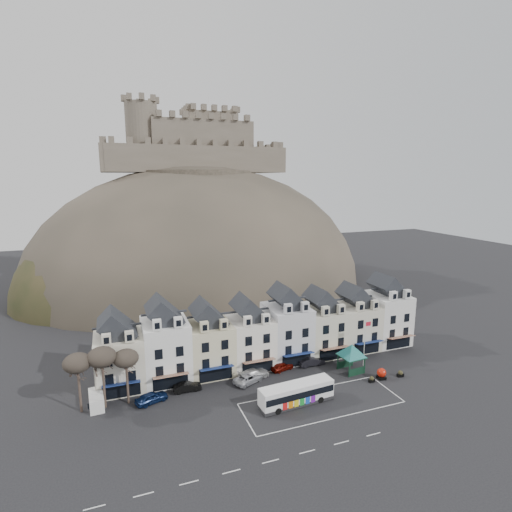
{
  "coord_description": "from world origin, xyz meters",
  "views": [
    {
      "loc": [
        -23.89,
        -42.6,
        30.6
      ],
      "look_at": [
        0.76,
        24.0,
        16.59
      ],
      "focal_mm": 28.0,
      "sensor_mm": 36.0,
      "label": 1
    }
  ],
  "objects_px": {
    "red_buoy": "(381,374)",
    "car_charcoal": "(311,361)",
    "car_black": "(187,387)",
    "car_white": "(254,374)",
    "bus_shelter": "(352,350)",
    "flagpole": "(365,340)",
    "bus": "(296,393)",
    "car_navy": "(152,397)",
    "white_van": "(96,400)",
    "car_silver": "(249,378)",
    "car_maroon": "(282,366)"
  },
  "relations": [
    {
      "from": "car_navy",
      "to": "car_white",
      "type": "relative_size",
      "value": 0.89
    },
    {
      "from": "car_black",
      "to": "car_silver",
      "type": "xyz_separation_m",
      "value": [
        9.2,
        -0.69,
        0.02
      ]
    },
    {
      "from": "car_navy",
      "to": "car_silver",
      "type": "distance_m",
      "value": 14.41
    },
    {
      "from": "red_buoy",
      "to": "car_maroon",
      "type": "relative_size",
      "value": 0.44
    },
    {
      "from": "bus_shelter",
      "to": "car_silver",
      "type": "bearing_deg",
      "value": 166.64
    },
    {
      "from": "car_black",
      "to": "white_van",
      "type": "bearing_deg",
      "value": 89.66
    },
    {
      "from": "car_white",
      "to": "car_charcoal",
      "type": "height_order",
      "value": "car_charcoal"
    },
    {
      "from": "red_buoy",
      "to": "car_charcoal",
      "type": "xyz_separation_m",
      "value": [
        -8.02,
        7.78,
        -0.14
      ]
    },
    {
      "from": "flagpole",
      "to": "car_silver",
      "type": "xyz_separation_m",
      "value": [
        -19.69,
        1.46,
        -3.77
      ]
    },
    {
      "from": "bus_shelter",
      "to": "car_charcoal",
      "type": "distance_m",
      "value": 6.99
    },
    {
      "from": "red_buoy",
      "to": "car_charcoal",
      "type": "relative_size",
      "value": 0.39
    },
    {
      "from": "white_van",
      "to": "car_silver",
      "type": "xyz_separation_m",
      "value": [
        21.52,
        -0.96,
        -0.26
      ]
    },
    {
      "from": "car_black",
      "to": "car_white",
      "type": "height_order",
      "value": "car_white"
    },
    {
      "from": "white_van",
      "to": "car_silver",
      "type": "distance_m",
      "value": 21.54
    },
    {
      "from": "car_navy",
      "to": "car_white",
      "type": "bearing_deg",
      "value": -103.07
    },
    {
      "from": "red_buoy",
      "to": "flagpole",
      "type": "height_order",
      "value": "flagpole"
    },
    {
      "from": "bus",
      "to": "car_navy",
      "type": "height_order",
      "value": "bus"
    },
    {
      "from": "bus",
      "to": "flagpole",
      "type": "height_order",
      "value": "flagpole"
    },
    {
      "from": "bus",
      "to": "red_buoy",
      "type": "bearing_deg",
      "value": 2.24
    },
    {
      "from": "flagpole",
      "to": "car_white",
      "type": "height_order",
      "value": "flagpole"
    },
    {
      "from": "flagpole",
      "to": "car_maroon",
      "type": "bearing_deg",
      "value": 166.14
    },
    {
      "from": "bus_shelter",
      "to": "car_navy",
      "type": "height_order",
      "value": "bus_shelter"
    },
    {
      "from": "bus",
      "to": "bus_shelter",
      "type": "height_order",
      "value": "bus_shelter"
    },
    {
      "from": "white_van",
      "to": "flagpole",
      "type": "bearing_deg",
      "value": -7.57
    },
    {
      "from": "flagpole",
      "to": "car_charcoal",
      "type": "distance_m",
      "value": 9.44
    },
    {
      "from": "bus_shelter",
      "to": "white_van",
      "type": "height_order",
      "value": "bus_shelter"
    },
    {
      "from": "car_white",
      "to": "car_charcoal",
      "type": "bearing_deg",
      "value": -97.2
    },
    {
      "from": "car_white",
      "to": "car_maroon",
      "type": "bearing_deg",
      "value": -91.8
    },
    {
      "from": "bus",
      "to": "flagpole",
      "type": "xyz_separation_m",
      "value": [
        15.47,
        6.38,
        2.8
      ]
    },
    {
      "from": "white_van",
      "to": "car_maroon",
      "type": "relative_size",
      "value": 1.1
    },
    {
      "from": "flagpole",
      "to": "white_van",
      "type": "height_order",
      "value": "flagpole"
    },
    {
      "from": "white_van",
      "to": "car_black",
      "type": "distance_m",
      "value": 12.32
    },
    {
      "from": "bus_shelter",
      "to": "car_navy",
      "type": "relative_size",
      "value": 1.6
    },
    {
      "from": "car_maroon",
      "to": "car_charcoal",
      "type": "height_order",
      "value": "car_charcoal"
    },
    {
      "from": "bus_shelter",
      "to": "flagpole",
      "type": "relative_size",
      "value": 0.92
    },
    {
      "from": "car_black",
      "to": "red_buoy",
      "type": "bearing_deg",
      "value": -102.38
    },
    {
      "from": "white_van",
      "to": "bus_shelter",
      "type": "bearing_deg",
      "value": -9.14
    },
    {
      "from": "red_buoy",
      "to": "car_navy",
      "type": "bearing_deg",
      "value": 170.78
    },
    {
      "from": "car_charcoal",
      "to": "bus_shelter",
      "type": "bearing_deg",
      "value": -128.1
    },
    {
      "from": "flagpole",
      "to": "car_navy",
      "type": "relative_size",
      "value": 1.74
    },
    {
      "from": "bus",
      "to": "car_navy",
      "type": "relative_size",
      "value": 2.41
    },
    {
      "from": "bus_shelter",
      "to": "white_van",
      "type": "bearing_deg",
      "value": 169.69
    },
    {
      "from": "bus",
      "to": "car_maroon",
      "type": "xyz_separation_m",
      "value": [
        2.18,
        9.66,
        -1.0
      ]
    },
    {
      "from": "white_van",
      "to": "car_white",
      "type": "bearing_deg",
      "value": -4.18
    },
    {
      "from": "bus_shelter",
      "to": "car_navy",
      "type": "bearing_deg",
      "value": 171.42
    },
    {
      "from": "red_buoy",
      "to": "bus_shelter",
      "type": "bearing_deg",
      "value": 128.58
    },
    {
      "from": "flagpole",
      "to": "car_white",
      "type": "bearing_deg",
      "value": 172.51
    },
    {
      "from": "car_black",
      "to": "car_navy",
      "type": "bearing_deg",
      "value": 104.79
    },
    {
      "from": "bus_shelter",
      "to": "car_charcoal",
      "type": "xyz_separation_m",
      "value": [
        -5.0,
        4.0,
        -2.81
      ]
    },
    {
      "from": "flagpole",
      "to": "car_charcoal",
      "type": "height_order",
      "value": "flagpole"
    }
  ]
}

